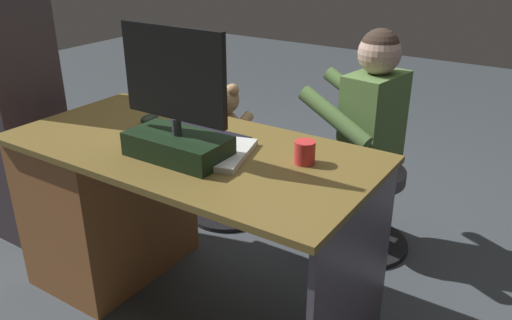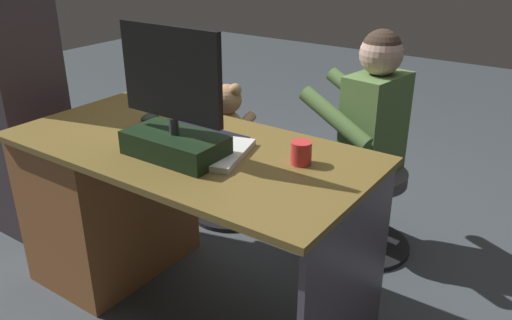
{
  "view_description": "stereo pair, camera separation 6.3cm",
  "coord_description": "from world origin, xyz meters",
  "px_view_note": "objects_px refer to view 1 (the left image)",
  "views": [
    {
      "loc": [
        -1.28,
        1.88,
        1.55
      ],
      "look_at": [
        -0.06,
        0.02,
        0.56
      ],
      "focal_mm": 36.62,
      "sensor_mm": 36.0,
      "label": 1
    },
    {
      "loc": [
        -1.33,
        1.84,
        1.55
      ],
      "look_at": [
        -0.06,
        0.02,
        0.56
      ],
      "focal_mm": 36.62,
      "sensor_mm": 36.0,
      "label": 2
    }
  ],
  "objects_px": {
    "computer_mouse": "(149,119)",
    "cup": "(305,152)",
    "person": "(356,123)",
    "teddy_bear": "(226,116)",
    "desk": "(125,198)",
    "keyboard": "(200,134)",
    "tv_remote": "(168,132)",
    "visitor_chair": "(365,203)",
    "office_chair_teddy": "(226,174)",
    "monitor": "(177,121)"
  },
  "relations": [
    {
      "from": "cup",
      "to": "tv_remote",
      "type": "xyz_separation_m",
      "value": [
        0.62,
        0.06,
        -0.03
      ]
    },
    {
      "from": "monitor",
      "to": "person",
      "type": "height_order",
      "value": "monitor"
    },
    {
      "from": "desk",
      "to": "tv_remote",
      "type": "relative_size",
      "value": 10.11
    },
    {
      "from": "tv_remote",
      "to": "monitor",
      "type": "bearing_deg",
      "value": 136.67
    },
    {
      "from": "monitor",
      "to": "cup",
      "type": "distance_m",
      "value": 0.48
    },
    {
      "from": "monitor",
      "to": "teddy_bear",
      "type": "xyz_separation_m",
      "value": [
        0.39,
        -0.83,
        -0.3
      ]
    },
    {
      "from": "monitor",
      "to": "office_chair_teddy",
      "type": "bearing_deg",
      "value": -64.48
    },
    {
      "from": "person",
      "to": "computer_mouse",
      "type": "bearing_deg",
      "value": 45.85
    },
    {
      "from": "teddy_bear",
      "to": "tv_remote",
      "type": "bearing_deg",
      "value": 106.01
    },
    {
      "from": "cup",
      "to": "person",
      "type": "height_order",
      "value": "person"
    },
    {
      "from": "tv_remote",
      "to": "cup",
      "type": "bearing_deg",
      "value": -179.86
    },
    {
      "from": "office_chair_teddy",
      "to": "teddy_bear",
      "type": "relative_size",
      "value": 1.23
    },
    {
      "from": "computer_mouse",
      "to": "office_chair_teddy",
      "type": "xyz_separation_m",
      "value": [
        0.03,
        -0.59,
        -0.51
      ]
    },
    {
      "from": "teddy_bear",
      "to": "person",
      "type": "height_order",
      "value": "person"
    },
    {
      "from": "monitor",
      "to": "computer_mouse",
      "type": "distance_m",
      "value": 0.44
    },
    {
      "from": "computer_mouse",
      "to": "person",
      "type": "xyz_separation_m",
      "value": [
        -0.69,
        -0.71,
        -0.1
      ]
    },
    {
      "from": "visitor_chair",
      "to": "tv_remote",
      "type": "bearing_deg",
      "value": 52.69
    },
    {
      "from": "monitor",
      "to": "computer_mouse",
      "type": "relative_size",
      "value": 5.09
    },
    {
      "from": "desk",
      "to": "teddy_bear",
      "type": "distance_m",
      "value": 0.75
    },
    {
      "from": "computer_mouse",
      "to": "tv_remote",
      "type": "relative_size",
      "value": 0.64
    },
    {
      "from": "office_chair_teddy",
      "to": "tv_remote",
      "type": "bearing_deg",
      "value": 106.28
    },
    {
      "from": "person",
      "to": "cup",
      "type": "bearing_deg",
      "value": 97.59
    },
    {
      "from": "monitor",
      "to": "keyboard",
      "type": "height_order",
      "value": "monitor"
    },
    {
      "from": "cup",
      "to": "person",
      "type": "bearing_deg",
      "value": -82.41
    },
    {
      "from": "computer_mouse",
      "to": "tv_remote",
      "type": "distance_m",
      "value": 0.18
    },
    {
      "from": "computer_mouse",
      "to": "cup",
      "type": "bearing_deg",
      "value": 179.15
    },
    {
      "from": "desk",
      "to": "person",
      "type": "distance_m",
      "value": 1.16
    },
    {
      "from": "monitor",
      "to": "keyboard",
      "type": "xyz_separation_m",
      "value": [
        0.07,
        -0.21,
        -0.13
      ]
    },
    {
      "from": "computer_mouse",
      "to": "cup",
      "type": "relative_size",
      "value": 1.12
    },
    {
      "from": "keyboard",
      "to": "computer_mouse",
      "type": "height_order",
      "value": "computer_mouse"
    },
    {
      "from": "tv_remote",
      "to": "person",
      "type": "height_order",
      "value": "person"
    },
    {
      "from": "computer_mouse",
      "to": "teddy_bear",
      "type": "distance_m",
      "value": 0.63
    },
    {
      "from": "keyboard",
      "to": "teddy_bear",
      "type": "height_order",
      "value": "teddy_bear"
    },
    {
      "from": "teddy_bear",
      "to": "desk",
      "type": "bearing_deg",
      "value": 85.5
    },
    {
      "from": "monitor",
      "to": "tv_remote",
      "type": "bearing_deg",
      "value": -38.39
    },
    {
      "from": "desk",
      "to": "computer_mouse",
      "type": "relative_size",
      "value": 15.79
    },
    {
      "from": "computer_mouse",
      "to": "cup",
      "type": "xyz_separation_m",
      "value": [
        -0.79,
        0.01,
        0.02
      ]
    },
    {
      "from": "desk",
      "to": "office_chair_teddy",
      "type": "bearing_deg",
      "value": -94.58
    },
    {
      "from": "desk",
      "to": "person",
      "type": "bearing_deg",
      "value": -133.07
    },
    {
      "from": "keyboard",
      "to": "office_chair_teddy",
      "type": "height_order",
      "value": "keyboard"
    },
    {
      "from": "person",
      "to": "teddy_bear",
      "type": "bearing_deg",
      "value": 8.34
    },
    {
      "from": "desk",
      "to": "computer_mouse",
      "type": "distance_m",
      "value": 0.4
    },
    {
      "from": "tv_remote",
      "to": "visitor_chair",
      "type": "distance_m",
      "value": 1.12
    },
    {
      "from": "desk",
      "to": "visitor_chair",
      "type": "distance_m",
      "value": 1.21
    },
    {
      "from": "cup",
      "to": "teddy_bear",
      "type": "bearing_deg",
      "value": -37.21
    },
    {
      "from": "monitor",
      "to": "cup",
      "type": "height_order",
      "value": "monitor"
    },
    {
      "from": "teddy_bear",
      "to": "person",
      "type": "xyz_separation_m",
      "value": [
        -0.72,
        -0.11,
        0.07
      ]
    },
    {
      "from": "tv_remote",
      "to": "desk",
      "type": "bearing_deg",
      "value": 6.38
    },
    {
      "from": "desk",
      "to": "teddy_bear",
      "type": "bearing_deg",
      "value": -94.5
    },
    {
      "from": "desk",
      "to": "keyboard",
      "type": "xyz_separation_m",
      "value": [
        -0.38,
        -0.11,
        0.36
      ]
    }
  ]
}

